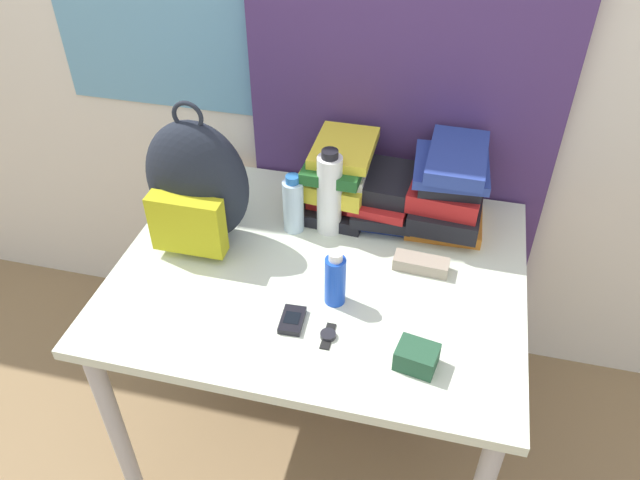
% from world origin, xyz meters
% --- Properties ---
extents(wall_back, '(6.00, 0.06, 2.50)m').
position_xyz_m(wall_back, '(-0.00, 0.97, 1.25)').
color(wall_back, silver).
rests_on(wall_back, ground_plane).
extents(curtain_blue, '(0.94, 0.04, 2.50)m').
position_xyz_m(curtain_blue, '(0.14, 0.91, 1.25)').
color(curtain_blue, '#4C336B').
rests_on(curtain_blue, ground_plane).
extents(desk, '(1.11, 0.88, 0.73)m').
position_xyz_m(desk, '(0.00, 0.44, 0.65)').
color(desk, silver).
rests_on(desk, ground_plane).
extents(backpack, '(0.29, 0.20, 0.43)m').
position_xyz_m(backpack, '(-0.36, 0.49, 0.91)').
color(backpack, '#1E232D').
rests_on(backpack, desk).
extents(book_stack_left, '(0.23, 0.29, 0.22)m').
position_xyz_m(book_stack_left, '(-0.01, 0.73, 0.84)').
color(book_stack_left, black).
rests_on(book_stack_left, desk).
extents(book_stack_center, '(0.22, 0.26, 0.14)m').
position_xyz_m(book_stack_center, '(0.14, 0.73, 0.80)').
color(book_stack_center, navy).
rests_on(book_stack_center, desk).
extents(book_stack_right, '(0.23, 0.28, 0.25)m').
position_xyz_m(book_stack_right, '(0.31, 0.73, 0.85)').
color(book_stack_right, orange).
rests_on(book_stack_right, desk).
extents(water_bottle, '(0.06, 0.06, 0.19)m').
position_xyz_m(water_bottle, '(-0.12, 0.59, 0.82)').
color(water_bottle, silver).
rests_on(water_bottle, desk).
extents(sports_bottle, '(0.07, 0.07, 0.27)m').
position_xyz_m(sports_bottle, '(-0.01, 0.62, 0.86)').
color(sports_bottle, white).
rests_on(sports_bottle, desk).
extents(sunscreen_bottle, '(0.05, 0.05, 0.16)m').
position_xyz_m(sunscreen_bottle, '(0.07, 0.33, 0.81)').
color(sunscreen_bottle, blue).
rests_on(sunscreen_bottle, desk).
extents(cell_phone, '(0.06, 0.09, 0.02)m').
position_xyz_m(cell_phone, '(-0.02, 0.23, 0.74)').
color(cell_phone, black).
rests_on(cell_phone, desk).
extents(sunglasses_case, '(0.15, 0.06, 0.04)m').
position_xyz_m(sunglasses_case, '(0.27, 0.50, 0.75)').
color(sunglasses_case, gray).
rests_on(sunglasses_case, desk).
extents(camera_pouch, '(0.11, 0.09, 0.06)m').
position_xyz_m(camera_pouch, '(0.30, 0.17, 0.76)').
color(camera_pouch, '#234C33').
rests_on(camera_pouch, desk).
extents(wristwatch, '(0.04, 0.09, 0.01)m').
position_xyz_m(wristwatch, '(0.08, 0.20, 0.74)').
color(wristwatch, black).
rests_on(wristwatch, desk).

